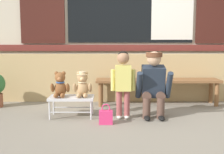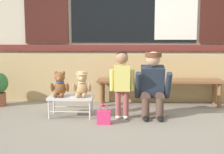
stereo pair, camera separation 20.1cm
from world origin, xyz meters
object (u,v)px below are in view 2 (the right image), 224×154
at_px(handbag_on_ground, 104,117).
at_px(wooden_bench_long, 159,83).
at_px(teddy_bear_with_hat, 82,84).
at_px(child_standing, 122,77).
at_px(small_display_bench, 71,98).
at_px(adult_crouching, 153,85).
at_px(teddy_bear_plain, 60,85).

bearing_deg(handbag_on_ground, wooden_bench_long, 52.92).
height_order(teddy_bear_with_hat, child_standing, child_standing).
xyz_separation_m(small_display_bench, teddy_bear_with_hat, (0.16, 0.00, 0.21)).
distance_m(wooden_bench_long, teddy_bear_with_hat, 1.45).
bearing_deg(adult_crouching, handbag_on_ground, -153.75).
bearing_deg(teddy_bear_plain, adult_crouching, -1.05).
relative_size(small_display_bench, teddy_bear_with_hat, 1.76).
bearing_deg(teddy_bear_with_hat, small_display_bench, -179.23).
relative_size(wooden_bench_long, child_standing, 2.19).
distance_m(small_display_bench, teddy_bear_plain, 0.25).
relative_size(teddy_bear_plain, teddy_bear_with_hat, 1.00).
relative_size(wooden_bench_long, adult_crouching, 2.21).
bearing_deg(teddy_bear_with_hat, teddy_bear_plain, -179.87).
height_order(teddy_bear_plain, teddy_bear_with_hat, same).
distance_m(small_display_bench, adult_crouching, 1.20).
bearing_deg(small_display_bench, handbag_on_ground, -35.72).
height_order(small_display_bench, adult_crouching, adult_crouching).
relative_size(child_standing, handbag_on_ground, 3.52).
xyz_separation_m(wooden_bench_long, adult_crouching, (-0.19, -0.81, 0.11)).
xyz_separation_m(teddy_bear_plain, child_standing, (0.90, -0.09, 0.13)).
bearing_deg(adult_crouching, teddy_bear_with_hat, 178.58).
xyz_separation_m(child_standing, adult_crouching, (0.44, 0.06, -0.11)).
xyz_separation_m(teddy_bear_plain, teddy_bear_with_hat, (0.32, 0.00, 0.01)).
distance_m(child_standing, adult_crouching, 0.46).
distance_m(teddy_bear_plain, teddy_bear_with_hat, 0.32).
relative_size(teddy_bear_plain, child_standing, 0.38).
height_order(wooden_bench_long, teddy_bear_with_hat, teddy_bear_with_hat).
distance_m(wooden_bench_long, adult_crouching, 0.84).
bearing_deg(teddy_bear_with_hat, wooden_bench_long, 33.15).
bearing_deg(wooden_bench_long, handbag_on_ground, -127.08).
bearing_deg(child_standing, adult_crouching, 8.01).
xyz_separation_m(wooden_bench_long, small_display_bench, (-1.37, -0.79, -0.11)).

